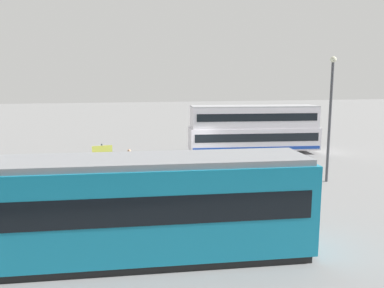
{
  "coord_description": "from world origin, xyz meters",
  "views": [
    {
      "loc": [
        7.02,
        27.19,
        5.88
      ],
      "look_at": [
        1.71,
        4.3,
        2.05
      ],
      "focal_mm": 36.59,
      "sensor_mm": 36.0,
      "label": 1
    }
  ],
  "objects_px": {
    "pedestrian_near_railing": "(129,161)",
    "info_sign": "(102,158)",
    "double_decker_bus": "(253,129)",
    "tram_yellow": "(70,210)",
    "street_lamp": "(330,110)"
  },
  "relations": [
    {
      "from": "pedestrian_near_railing",
      "to": "info_sign",
      "type": "xyz_separation_m",
      "value": [
        1.61,
        2.92,
        0.79
      ]
    },
    {
      "from": "double_decker_bus",
      "to": "tram_yellow",
      "type": "bearing_deg",
      "value": 52.3
    },
    {
      "from": "pedestrian_near_railing",
      "to": "street_lamp",
      "type": "relative_size",
      "value": 0.24
    },
    {
      "from": "double_decker_bus",
      "to": "pedestrian_near_railing",
      "type": "bearing_deg",
      "value": 28.33
    },
    {
      "from": "info_sign",
      "to": "street_lamp",
      "type": "xyz_separation_m",
      "value": [
        -12.78,
        1.0,
        2.42
      ]
    },
    {
      "from": "pedestrian_near_railing",
      "to": "street_lamp",
      "type": "height_order",
      "value": "street_lamp"
    },
    {
      "from": "tram_yellow",
      "to": "street_lamp",
      "type": "bearing_deg",
      "value": -152.01
    },
    {
      "from": "street_lamp",
      "to": "pedestrian_near_railing",
      "type": "bearing_deg",
      "value": -19.34
    },
    {
      "from": "double_decker_bus",
      "to": "street_lamp",
      "type": "distance_m",
      "value": 9.81
    },
    {
      "from": "double_decker_bus",
      "to": "pedestrian_near_railing",
      "type": "relative_size",
      "value": 6.26
    },
    {
      "from": "street_lamp",
      "to": "double_decker_bus",
      "type": "bearing_deg",
      "value": -85.25
    },
    {
      "from": "pedestrian_near_railing",
      "to": "street_lamp",
      "type": "bearing_deg",
      "value": 160.66
    },
    {
      "from": "pedestrian_near_railing",
      "to": "info_sign",
      "type": "distance_m",
      "value": 3.43
    },
    {
      "from": "info_sign",
      "to": "street_lamp",
      "type": "height_order",
      "value": "street_lamp"
    },
    {
      "from": "info_sign",
      "to": "street_lamp",
      "type": "bearing_deg",
      "value": 175.51
    }
  ]
}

